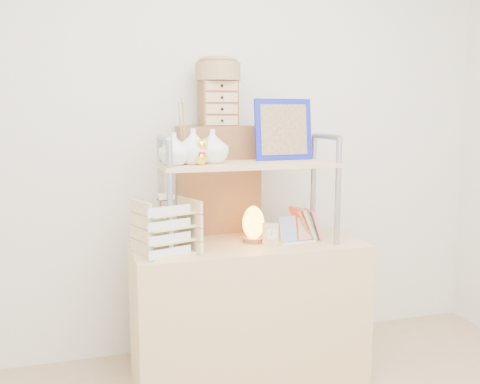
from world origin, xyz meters
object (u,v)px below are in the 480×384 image
object	(u,v)px
letter_tray	(166,230)
salt_lamp	(253,224)
cabinet	(218,242)
desk	(248,312)

from	to	relation	value
letter_tray	salt_lamp	size ratio (longest dim) A/B	1.54
cabinet	salt_lamp	bearing A→B (deg)	-72.45
cabinet	salt_lamp	size ratio (longest dim) A/B	7.00
letter_tray	cabinet	bearing A→B (deg)	50.15
cabinet	desk	bearing A→B (deg)	-78.04
letter_tray	salt_lamp	xyz separation A→B (m)	(0.47, 0.10, -0.02)
desk	cabinet	xyz separation A→B (m)	(-0.07, 0.37, 0.30)
desk	cabinet	bearing A→B (deg)	100.48
salt_lamp	letter_tray	bearing A→B (deg)	-168.58
letter_tray	salt_lamp	bearing A→B (deg)	11.42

